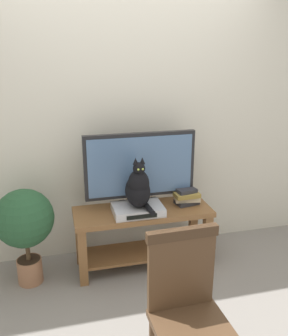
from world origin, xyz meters
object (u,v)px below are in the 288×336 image
Objects in this scene: tv at (140,168)px; book_stack at (187,197)px; cat at (138,188)px; tv_stand at (143,227)px; wooden_chair at (188,305)px; potted_plant at (25,223)px; media_box at (138,209)px.

book_stack is (0.41, -0.06, -0.28)m from tv.
book_stack is (0.47, 0.09, -0.16)m from cat.
tv_stand is at bearing -177.22° from book_stack.
wooden_chair is 1.17× the size of potted_plant.
cat is (0.00, -0.02, 0.20)m from media_box.
wooden_chair is (-0.01, -1.21, -0.22)m from cat.
potted_plant is (-0.91, 1.26, -0.01)m from wooden_chair.
book_stack is 0.29× the size of potted_plant.
book_stack is (0.41, 0.02, 0.24)m from tv_stand.
tv is 1.05m from potted_plant.
wooden_chair reaches higher than potted_plant.
potted_plant is (-0.92, 0.03, -0.03)m from media_box.
wooden_chair is at bearing -92.90° from tv_stand.
wooden_chair is 4.05× the size of book_stack.
book_stack is at bearing 69.87° from wooden_chair.
cat is 1.83× the size of book_stack.
cat is 1.23m from wooden_chair.
cat is 0.50m from book_stack.
cat is 0.53× the size of potted_plant.
wooden_chair is at bearing -110.13° from book_stack.
wooden_chair is (-0.01, -1.22, -0.02)m from media_box.
wooden_chair is (-0.06, -1.36, -0.34)m from tv.
cat is (-0.05, -0.07, 0.41)m from tv_stand.
tv is (0.00, 0.08, 0.53)m from tv_stand.
tv_stand is 1.29m from wooden_chair.
tv is at bearing 89.98° from tv_stand.
potted_plant reaches higher than book_stack.
media_box is 0.92m from potted_plant.
potted_plant is at bearing 177.04° from cat.
tv_stand is at bearing 1.38° from potted_plant.
tv is at bearing 70.51° from cat.
potted_plant is at bearing -178.62° from tv_stand.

